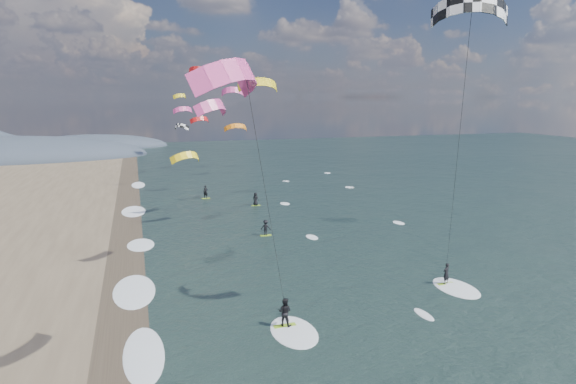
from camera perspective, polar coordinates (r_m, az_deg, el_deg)
name	(u,v)px	position (r m, az deg, el deg)	size (l,w,h in m)	color
ground	(384,381)	(25.03, 11.33, -21.14)	(260.00, 260.00, 0.00)	black
wet_sand_strip	(123,324)	(31.33, -19.01, -14.56)	(3.00, 240.00, 0.00)	#382D23
kitesurfer_near_a	(467,81)	(29.04, 20.48, 12.22)	(7.67, 9.03, 18.88)	#8ABB21
kitesurfer_near_b	(263,170)	(21.78, -3.02, 2.60)	(6.98, 9.27, 15.30)	#8ABB21
far_kitesurfers	(246,208)	(55.30, -4.98, -1.89)	(6.44, 20.19, 1.76)	#8ABB21
bg_kite_field	(206,109)	(73.15, -9.69, 9.65)	(14.52, 75.63, 11.44)	yellow
shoreline_surf	(142,291)	(35.66, -16.91, -11.21)	(2.40, 79.40, 0.11)	white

